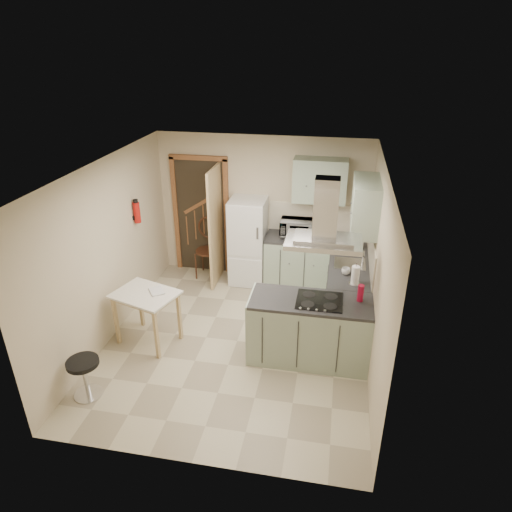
% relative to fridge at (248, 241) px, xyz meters
% --- Properties ---
extents(floor, '(4.20, 4.20, 0.00)m').
position_rel_fridge_xyz_m(floor, '(0.20, -1.80, -0.75)').
color(floor, '#C2B897').
rests_on(floor, ground).
extents(ceiling, '(4.20, 4.20, 0.00)m').
position_rel_fridge_xyz_m(ceiling, '(0.20, -1.80, 1.75)').
color(ceiling, silver).
rests_on(ceiling, back_wall).
extents(back_wall, '(3.60, 0.00, 3.60)m').
position_rel_fridge_xyz_m(back_wall, '(0.20, 0.30, 0.50)').
color(back_wall, beige).
rests_on(back_wall, floor).
extents(left_wall, '(0.00, 4.20, 4.20)m').
position_rel_fridge_xyz_m(left_wall, '(-1.60, -1.80, 0.50)').
color(left_wall, beige).
rests_on(left_wall, floor).
extents(right_wall, '(0.00, 4.20, 4.20)m').
position_rel_fridge_xyz_m(right_wall, '(2.00, -1.80, 0.50)').
color(right_wall, beige).
rests_on(right_wall, floor).
extents(doorway, '(1.10, 0.12, 2.10)m').
position_rel_fridge_xyz_m(doorway, '(-0.90, 0.27, 0.30)').
color(doorway, brown).
rests_on(doorway, floor).
extents(fridge, '(0.60, 0.60, 1.50)m').
position_rel_fridge_xyz_m(fridge, '(0.00, 0.00, 0.00)').
color(fridge, white).
rests_on(fridge, floor).
extents(counter_back, '(1.08, 0.60, 0.90)m').
position_rel_fridge_xyz_m(counter_back, '(0.86, 0.00, -0.30)').
color(counter_back, '#9EB2A0').
rests_on(counter_back, floor).
extents(counter_right, '(0.60, 1.95, 0.90)m').
position_rel_fridge_xyz_m(counter_right, '(1.70, -0.68, -0.30)').
color(counter_right, '#9EB2A0').
rests_on(counter_right, floor).
extents(splashback, '(1.68, 0.02, 0.50)m').
position_rel_fridge_xyz_m(splashback, '(1.16, 0.29, 0.40)').
color(splashback, beige).
rests_on(splashback, counter_back).
extents(wall_cabinet_back, '(0.85, 0.35, 0.70)m').
position_rel_fridge_xyz_m(wall_cabinet_back, '(1.15, 0.12, 1.10)').
color(wall_cabinet_back, '#9EB2A0').
rests_on(wall_cabinet_back, back_wall).
extents(wall_cabinet_right, '(0.35, 0.90, 0.70)m').
position_rel_fridge_xyz_m(wall_cabinet_right, '(1.82, -0.95, 1.10)').
color(wall_cabinet_right, '#9EB2A0').
rests_on(wall_cabinet_right, right_wall).
extents(peninsula, '(1.55, 0.65, 0.90)m').
position_rel_fridge_xyz_m(peninsula, '(1.22, -1.98, -0.30)').
color(peninsula, '#9EB2A0').
rests_on(peninsula, floor).
extents(hob, '(0.58, 0.50, 0.01)m').
position_rel_fridge_xyz_m(hob, '(1.32, -1.98, 0.16)').
color(hob, black).
rests_on(hob, peninsula).
extents(extractor_hood, '(0.90, 0.55, 0.10)m').
position_rel_fridge_xyz_m(extractor_hood, '(1.32, -1.98, 0.97)').
color(extractor_hood, silver).
rests_on(extractor_hood, ceiling).
extents(sink, '(0.45, 0.40, 0.01)m').
position_rel_fridge_xyz_m(sink, '(1.70, -0.85, 0.16)').
color(sink, silver).
rests_on(sink, counter_right).
extents(fire_extinguisher, '(0.10, 0.10, 0.32)m').
position_rel_fridge_xyz_m(fire_extinguisher, '(-1.54, -0.90, 0.75)').
color(fire_extinguisher, '#B2140F').
rests_on(fire_extinguisher, left_wall).
extents(drop_leaf_table, '(0.98, 0.84, 0.78)m').
position_rel_fridge_xyz_m(drop_leaf_table, '(-1.02, -2.01, -0.36)').
color(drop_leaf_table, tan).
rests_on(drop_leaf_table, floor).
extents(bentwood_chair, '(0.46, 0.46, 0.98)m').
position_rel_fridge_xyz_m(bentwood_chair, '(-0.74, 0.04, -0.26)').
color(bentwood_chair, '#4E251A').
rests_on(bentwood_chair, floor).
extents(stool, '(0.47, 0.47, 0.51)m').
position_rel_fridge_xyz_m(stool, '(-1.34, -3.18, -0.50)').
color(stool, black).
rests_on(stool, floor).
extents(microwave, '(0.53, 0.36, 0.29)m').
position_rel_fridge_xyz_m(microwave, '(0.82, 0.02, 0.30)').
color(microwave, black).
rests_on(microwave, counter_back).
extents(kettle, '(0.19, 0.19, 0.24)m').
position_rel_fridge_xyz_m(kettle, '(1.14, -0.00, 0.27)').
color(kettle, silver).
rests_on(kettle, counter_back).
extents(cereal_box, '(0.10, 0.21, 0.30)m').
position_rel_fridge_xyz_m(cereal_box, '(1.19, 0.18, 0.30)').
color(cereal_box, orange).
rests_on(cereal_box, counter_back).
extents(soap_bottle, '(0.11, 0.11, 0.20)m').
position_rel_fridge_xyz_m(soap_bottle, '(1.86, -0.26, 0.25)').
color(soap_bottle, '#B0AEBB').
rests_on(soap_bottle, counter_right).
extents(paper_towel, '(0.11, 0.11, 0.27)m').
position_rel_fridge_xyz_m(paper_towel, '(1.76, -1.45, 0.29)').
color(paper_towel, white).
rests_on(paper_towel, counter_right).
extents(cup, '(0.15, 0.15, 0.09)m').
position_rel_fridge_xyz_m(cup, '(1.64, -1.19, 0.20)').
color(cup, silver).
rests_on(cup, counter_right).
extents(red_bottle, '(0.09, 0.09, 0.22)m').
position_rel_fridge_xyz_m(red_bottle, '(1.83, -1.88, 0.26)').
color(red_bottle, '#AE0E30').
rests_on(red_bottle, peninsula).
extents(book, '(0.29, 0.30, 0.11)m').
position_rel_fridge_xyz_m(book, '(-0.95, -1.99, 0.08)').
color(book, '#9C343B').
rests_on(book, drop_leaf_table).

